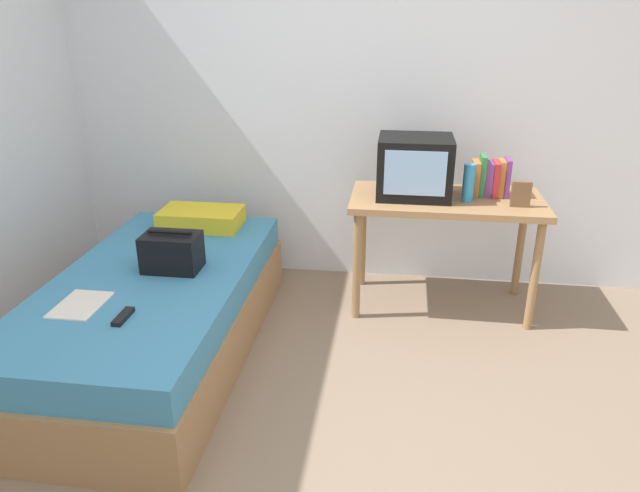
% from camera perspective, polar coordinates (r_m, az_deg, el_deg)
% --- Properties ---
extents(ground_plane, '(8.00, 8.00, 0.00)m').
position_cam_1_polar(ground_plane, '(2.68, -0.87, -20.13)').
color(ground_plane, '#84705B').
extents(wall_back, '(5.20, 0.10, 2.60)m').
position_cam_1_polar(wall_back, '(4.00, 3.52, 14.93)').
color(wall_back, silver).
rests_on(wall_back, ground).
extents(bed, '(1.00, 2.00, 0.48)m').
position_cam_1_polar(bed, '(3.36, -15.68, -6.48)').
color(bed, '#9E754C').
rests_on(bed, ground).
extents(desk, '(1.16, 0.60, 0.73)m').
position_cam_1_polar(desk, '(3.69, 12.09, 3.26)').
color(desk, '#9E754C').
rests_on(desk, ground).
extents(tv, '(0.44, 0.39, 0.36)m').
position_cam_1_polar(tv, '(3.61, 9.17, 7.59)').
color(tv, black).
rests_on(tv, desk).
extents(water_bottle, '(0.07, 0.07, 0.22)m').
position_cam_1_polar(water_bottle, '(3.59, 14.22, 5.96)').
color(water_bottle, '#3399DB').
rests_on(water_bottle, desk).
extents(book_row, '(0.22, 0.16, 0.25)m').
position_cam_1_polar(book_row, '(3.74, 16.16, 6.37)').
color(book_row, '#CC7233').
rests_on(book_row, desk).
extents(picture_frame, '(0.11, 0.02, 0.15)m').
position_cam_1_polar(picture_frame, '(3.57, 18.92, 4.76)').
color(picture_frame, brown).
rests_on(picture_frame, desk).
extents(pillow, '(0.51, 0.31, 0.11)m').
position_cam_1_polar(pillow, '(3.86, -11.45, 2.69)').
color(pillow, yellow).
rests_on(pillow, bed).
extents(handbag, '(0.30, 0.20, 0.22)m').
position_cam_1_polar(handbag, '(3.24, -14.18, -0.57)').
color(handbag, black).
rests_on(handbag, bed).
extents(magazine, '(0.21, 0.29, 0.01)m').
position_cam_1_polar(magazine, '(3.03, -22.22, -5.30)').
color(magazine, white).
rests_on(magazine, bed).
extents(remote_dark, '(0.04, 0.16, 0.02)m').
position_cam_1_polar(remote_dark, '(2.84, -18.56, -6.51)').
color(remote_dark, black).
rests_on(remote_dark, bed).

